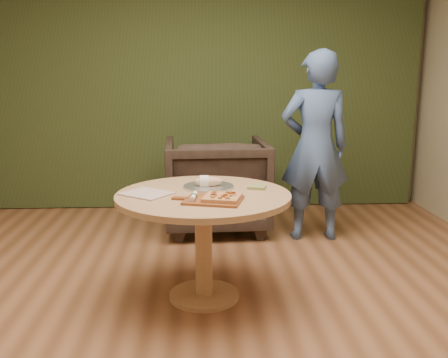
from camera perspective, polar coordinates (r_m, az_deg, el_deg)
room_shell at (r=2.84m, az=-0.88°, el=9.18°), size 5.04×6.04×2.84m
curtain at (r=5.74m, az=-1.93°, el=10.65°), size 4.80×0.14×2.78m
pedestal_table at (r=3.38m, az=-2.36°, el=-3.97°), size 1.18×1.18×0.75m
pizza_paddle at (r=3.14m, az=-1.40°, el=-2.42°), size 0.47×0.36×0.01m
flatbread_pizza at (r=3.13m, az=-0.21°, el=-2.10°), size 0.27×0.27×0.04m
cutlery_roll at (r=3.15m, az=-3.46°, el=-1.96°), size 0.05×0.20×0.03m
newspaper at (r=3.35m, az=-8.83°, el=-1.66°), size 0.39×0.38×0.01m
serving_tray at (r=3.51m, az=-1.78°, el=-0.88°), size 0.36×0.36×0.02m
bread_roll at (r=3.50m, az=-1.93°, el=-0.30°), size 0.19×0.09×0.09m
green_packet at (r=3.48m, az=3.77°, el=-0.94°), size 0.14×0.13×0.02m
armchair at (r=4.94m, az=-0.89°, el=-0.07°), size 1.01×0.96×1.01m
person_standing at (r=4.67m, az=10.36°, el=3.64°), size 0.64×0.42×1.75m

